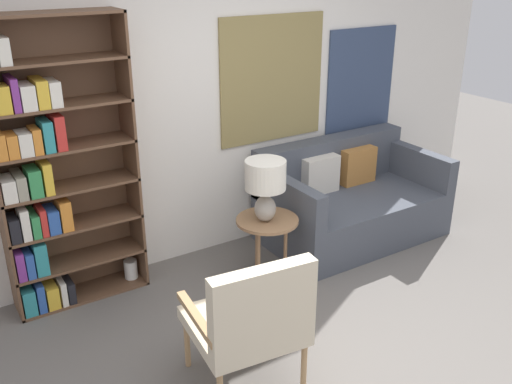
{
  "coord_description": "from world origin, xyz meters",
  "views": [
    {
      "loc": [
        -2.05,
        -2.04,
        2.43
      ],
      "look_at": [
        -0.08,
        1.04,
        0.9
      ],
      "focal_mm": 40.0,
      "sensor_mm": 36.0,
      "label": 1
    }
  ],
  "objects_px": {
    "bookshelf": "(49,174)",
    "side_table": "(267,226)",
    "couch": "(348,202)",
    "armchair": "(252,318)",
    "table_lamp": "(265,182)"
  },
  "relations": [
    {
      "from": "side_table",
      "to": "table_lamp",
      "type": "height_order",
      "value": "table_lamp"
    },
    {
      "from": "bookshelf",
      "to": "armchair",
      "type": "xyz_separation_m",
      "value": [
        0.66,
        -1.59,
        -0.5
      ]
    },
    {
      "from": "side_table",
      "to": "couch",
      "type": "bearing_deg",
      "value": 14.63
    },
    {
      "from": "bookshelf",
      "to": "couch",
      "type": "distance_m",
      "value": 2.64
    },
    {
      "from": "bookshelf",
      "to": "table_lamp",
      "type": "bearing_deg",
      "value": -22.91
    },
    {
      "from": "bookshelf",
      "to": "side_table",
      "type": "bearing_deg",
      "value": -21.95
    },
    {
      "from": "couch",
      "to": "table_lamp",
      "type": "bearing_deg",
      "value": -165.0
    },
    {
      "from": "table_lamp",
      "to": "armchair",
      "type": "bearing_deg",
      "value": -126.79
    },
    {
      "from": "bookshelf",
      "to": "armchair",
      "type": "distance_m",
      "value": 1.79
    },
    {
      "from": "bookshelf",
      "to": "armchair",
      "type": "bearing_deg",
      "value": -67.43
    },
    {
      "from": "couch",
      "to": "side_table",
      "type": "xyz_separation_m",
      "value": [
        -1.09,
        -0.28,
        0.16
      ]
    },
    {
      "from": "bookshelf",
      "to": "side_table",
      "type": "relative_size",
      "value": 3.88
    },
    {
      "from": "side_table",
      "to": "table_lamp",
      "type": "relative_size",
      "value": 1.1
    },
    {
      "from": "side_table",
      "to": "table_lamp",
      "type": "bearing_deg",
      "value": -152.49
    },
    {
      "from": "bookshelf",
      "to": "side_table",
      "type": "xyz_separation_m",
      "value": [
        1.44,
        -0.58,
        -0.54
      ]
    }
  ]
}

